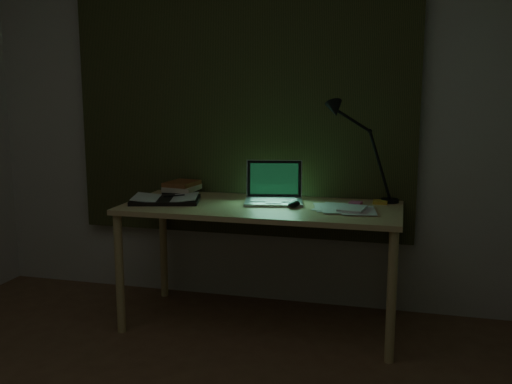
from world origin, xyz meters
The scene contains 11 objects.
wall_back centered at (0.00, 2.00, 1.25)m, with size 3.50×0.00×2.50m, color beige.
curtain centered at (0.00, 1.96, 1.45)m, with size 2.20×0.06×2.00m, color #2E351A.
desk centered at (0.23, 1.57, 0.36)m, with size 1.58×0.69×0.72m, color tan, non-canonical shape.
laptop centered at (0.29, 1.64, 0.84)m, with size 0.34×0.38×0.24m, color silver, non-canonical shape.
open_textbook centered at (-0.34, 1.53, 0.74)m, with size 0.39×0.28×0.03m, color silver, non-canonical shape.
book_stack centered at (-0.35, 1.79, 0.77)m, with size 0.18×0.22×0.09m, color silver, non-canonical shape.
loose_papers centered at (0.71, 1.57, 0.73)m, with size 0.30×0.32×0.02m, color silver, non-canonical shape.
mouse centered at (0.43, 1.56, 0.74)m, with size 0.06×0.10×0.04m, color black.
sticky_yellow centered at (0.89, 1.80, 0.73)m, with size 0.08×0.08×0.02m, color gold.
sticky_pink centered at (0.76, 1.74, 0.73)m, with size 0.07×0.07×0.01m, color #E25787.
desk_lamp centered at (0.95, 1.85, 1.01)m, with size 0.38×0.30×0.57m, color black, non-canonical shape.
Camera 1 is at (1.01, -1.54, 1.36)m, focal length 40.00 mm.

